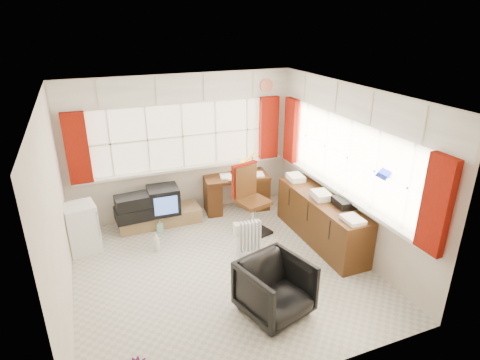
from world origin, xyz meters
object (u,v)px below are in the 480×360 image
Objects in this scene: task_chair at (248,196)px; credenza at (321,219)px; crt_tv at (164,200)px; mini_fridge at (82,228)px; desk at (236,190)px; office_chair at (275,288)px; desk_lamp at (252,159)px; tv_bench at (160,217)px; radiator at (249,241)px.

credenza is (0.93, -0.74, -0.23)m from task_chair.
crt_tv is 1.36m from mini_fridge.
office_chair is (-0.60, -2.82, -0.03)m from desk.
credenza is 2.62× the size of mini_fridge.
crt_tv is at bearing 147.15° from credenza.
credenza reaches higher than desk.
task_chair is (-0.10, -0.82, 0.24)m from desk.
task_chair is at bearing 141.49° from credenza.
desk_lamp reaches higher than mini_fridge.
credenza reaches higher than tv_bench.
radiator is (-0.29, -0.70, -0.39)m from task_chair.
task_chair is at bearing 67.72° from radiator.
office_chair reaches higher than tv_bench.
tv_bench is at bearing 17.97° from mini_fridge.
credenza reaches higher than radiator.
crt_tv is (-0.77, 2.68, 0.13)m from office_chair.
credenza is (1.43, 1.26, 0.04)m from office_chair.
mini_fridge is at bearing 171.85° from task_chair.
credenza reaches higher than office_chair.
credenza is at bearing -61.94° from desk.
task_chair is 0.58× the size of credenza.
desk_lamp reaches higher than office_chair.
office_chair is 2.91m from tv_bench.
crt_tv is at bearing 89.75° from office_chair.
desk_lamp reaches higher than crt_tv.
office_chair is 2.79m from crt_tv.
desk_lamp is 1.66m from credenza.
desk_lamp is 3.04m from mini_fridge.
desk is 1.38m from crt_tv.
task_chair reaches higher than desk_lamp.
radiator is at bearing -104.33° from desk.
office_chair is at bearing -48.53° from mini_fridge.
desk_lamp is at bearing -25.12° from desk.
radiator is at bearing -25.02° from mini_fridge.
desk_lamp is 0.61× the size of mini_fridge.
task_chair reaches higher than office_chair.
task_chair is at bearing -30.01° from tv_bench.
desk is 2.35× the size of crt_tv.
credenza is (0.57, -1.44, -0.61)m from desk_lamp.
tv_bench is 0.37m from crt_tv.
mini_fridge reaches higher than desk.
desk is 2.64× the size of desk_lamp.
task_chair is 1.45m from crt_tv.
task_chair is 2.63m from mini_fridge.
desk_lamp is 0.89× the size of crt_tv.
task_chair is at bearing -97.00° from desk.
radiator is 0.40× the size of tv_bench.
task_chair reaches higher than mini_fridge.
desk is 0.87× the size of tv_bench.
office_chair is 0.39× the size of credenza.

